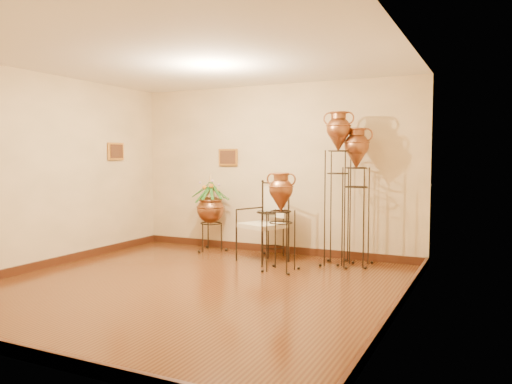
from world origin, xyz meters
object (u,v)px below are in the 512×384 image
at_px(planter_urn, 211,206).
at_px(amphora_tall, 338,187).
at_px(armchair, 262,222).
at_px(amphora_mid, 356,196).
at_px(side_table, 273,233).

bearing_deg(planter_urn, amphora_tall, -4.49).
xyz_separation_m(amphora_tall, armchair, (-1.11, -0.24, -0.56)).
bearing_deg(amphora_tall, armchair, -167.68).
bearing_deg(amphora_tall, amphora_mid, 26.37).
height_order(planter_urn, side_table, planter_urn).
bearing_deg(amphora_mid, side_table, 177.44).
bearing_deg(armchair, side_table, 114.56).
distance_m(amphora_tall, amphora_mid, 0.30).
xyz_separation_m(amphora_tall, planter_urn, (-2.29, 0.18, -0.40)).
relative_size(amphora_mid, side_table, 2.20).
distance_m(planter_urn, armchair, 1.26).
xyz_separation_m(amphora_mid, armchair, (-1.35, -0.36, -0.43)).
height_order(amphora_tall, side_table, amphora_tall).
relative_size(amphora_tall, side_table, 2.46).
relative_size(armchair, side_table, 1.30).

